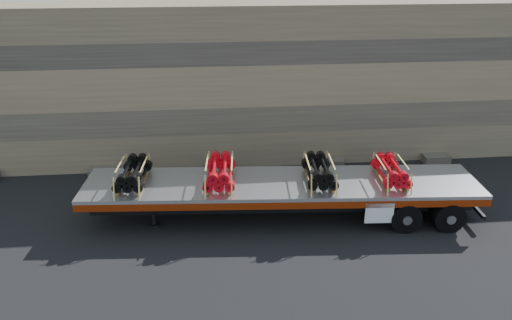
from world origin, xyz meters
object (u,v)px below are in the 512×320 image
(bundle_front, at_px, (133,174))
(bundle_midfront, at_px, (220,173))
(trailer, at_px, (281,199))
(bundle_midrear, at_px, (319,172))
(bundle_rear, at_px, (391,171))

(bundle_front, height_order, bundle_midfront, bundle_midfront)
(trailer, distance_m, bundle_midrear, 1.72)
(trailer, relative_size, bundle_front, 6.88)
(trailer, bearing_deg, bundle_midfront, 180.00)
(trailer, xyz_separation_m, bundle_midrear, (1.34, -0.09, 1.08))
(bundle_midrear, xyz_separation_m, bundle_rear, (2.58, -0.18, -0.02))
(bundle_front, bearing_deg, bundle_midfront, -0.00)
(trailer, bearing_deg, bundle_rear, 0.00)
(trailer, distance_m, bundle_front, 5.38)
(bundle_rear, bearing_deg, bundle_front, 180.00)
(bundle_front, height_order, bundle_rear, bundle_front)
(trailer, xyz_separation_m, bundle_midfront, (-2.20, 0.16, 1.09))
(bundle_front, height_order, bundle_midrear, bundle_midrear)
(bundle_front, relative_size, bundle_midrear, 0.98)
(bundle_midfront, bearing_deg, bundle_front, 180.00)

